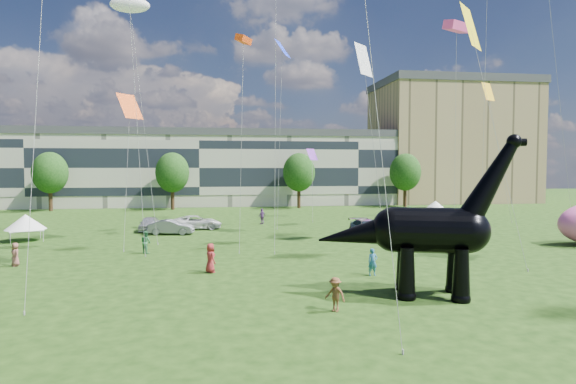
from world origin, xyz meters
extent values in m
plane|color=#16330C|center=(0.00, 0.00, 0.00)|extent=(220.00, 220.00, 0.00)
cube|color=beige|center=(-8.00, 62.00, 6.00)|extent=(78.00, 11.00, 12.00)
cube|color=tan|center=(40.00, 65.00, 11.00)|extent=(28.00, 18.00, 22.00)
cylinder|color=#382314|center=(-30.00, 53.00, 1.60)|extent=(0.56, 0.56, 3.20)
ellipsoid|color=#14380F|center=(-30.00, 53.00, 6.32)|extent=(5.20, 5.20, 6.24)
cylinder|color=#382314|center=(-12.00, 53.00, 1.60)|extent=(0.56, 0.56, 3.20)
ellipsoid|color=#14380F|center=(-12.00, 53.00, 6.32)|extent=(5.20, 5.20, 6.24)
cylinder|color=#382314|center=(8.00, 53.00, 1.60)|extent=(0.56, 0.56, 3.20)
ellipsoid|color=#14380F|center=(8.00, 53.00, 6.32)|extent=(5.20, 5.20, 6.24)
cylinder|color=#382314|center=(26.00, 53.00, 1.60)|extent=(0.56, 0.56, 3.20)
ellipsoid|color=#14380F|center=(26.00, 53.00, 6.32)|extent=(5.20, 5.20, 6.24)
cone|color=black|center=(4.60, -0.82, 1.31)|extent=(1.14, 1.14, 2.62)
sphere|color=black|center=(4.60, -0.82, 0.16)|extent=(0.96, 0.96, 0.96)
cone|color=black|center=(5.19, 1.01, 1.31)|extent=(1.14, 1.14, 2.62)
sphere|color=black|center=(5.19, 1.01, 0.16)|extent=(0.96, 0.96, 0.96)
cone|color=black|center=(7.10, -1.62, 1.31)|extent=(1.14, 1.14, 2.62)
sphere|color=black|center=(7.10, -1.62, 0.16)|extent=(0.96, 0.96, 0.96)
cone|color=black|center=(7.68, 0.21, 1.31)|extent=(1.14, 1.14, 2.62)
sphere|color=black|center=(7.68, 0.21, 0.16)|extent=(0.96, 0.96, 0.96)
cylinder|color=black|center=(6.06, -0.28, 3.41)|extent=(4.21, 3.36, 2.36)
sphere|color=black|center=(4.31, 0.28, 3.41)|extent=(2.36, 2.36, 2.36)
sphere|color=black|center=(7.81, -0.84, 3.41)|extent=(2.27, 2.27, 2.27)
cone|color=black|center=(8.82, -1.16, 5.93)|extent=(3.53, 2.25, 4.62)
sphere|color=black|center=(9.84, -1.49, 7.94)|extent=(0.73, 0.73, 0.73)
cylinder|color=black|center=(10.09, -1.57, 7.90)|extent=(0.70, 0.55, 0.38)
cone|color=black|center=(2.60, 0.83, 3.11)|extent=(4.96, 3.15, 2.56)
imported|color=silver|center=(-12.01, 27.69, 0.75)|extent=(1.90, 4.45, 1.50)
imported|color=slate|center=(-9.49, 24.65, 0.73)|extent=(4.56, 2.08, 1.45)
imported|color=silver|center=(-7.19, 28.35, 0.74)|extent=(5.55, 2.96, 1.49)
imported|color=#595960|center=(9.18, 20.26, 0.81)|extent=(2.60, 5.73, 1.63)
cube|color=white|center=(14.49, 24.15, 1.03)|extent=(3.70, 3.70, 0.11)
cone|color=white|center=(14.49, 24.15, 1.78)|extent=(4.69, 4.69, 1.41)
cylinder|color=#999999|center=(13.80, 22.43, 0.52)|extent=(0.06, 0.06, 1.03)
cylinder|color=#999999|center=(16.22, 23.46, 0.52)|extent=(0.06, 0.06, 1.03)
cylinder|color=#999999|center=(12.76, 24.85, 0.52)|extent=(0.06, 0.06, 1.03)
cylinder|color=#999999|center=(15.18, 25.88, 0.52)|extent=(0.06, 0.06, 1.03)
cube|color=white|center=(21.83, 32.67, 1.02)|extent=(3.02, 3.02, 0.11)
cone|color=white|center=(21.83, 32.67, 1.76)|extent=(3.83, 3.83, 1.39)
cylinder|color=#999999|center=(20.66, 31.26, 0.51)|extent=(0.06, 0.06, 1.02)
cylinder|color=#999999|center=(23.24, 31.50, 0.51)|extent=(0.06, 0.06, 1.02)
cylinder|color=#999999|center=(20.42, 33.84, 0.51)|extent=(0.06, 0.06, 1.02)
cylinder|color=#999999|center=(23.00, 34.08, 0.51)|extent=(0.06, 0.06, 1.02)
cube|color=white|center=(-22.05, 22.28, 1.00)|extent=(3.61, 3.61, 0.11)
cone|color=white|center=(-22.05, 22.28, 1.73)|extent=(4.57, 4.57, 1.36)
cylinder|color=#999999|center=(-22.69, 20.60, 0.50)|extent=(0.05, 0.05, 1.00)
cylinder|color=#999999|center=(-20.36, 21.64, 0.50)|extent=(0.05, 0.05, 1.00)
cylinder|color=#999999|center=(-23.73, 22.92, 0.50)|extent=(0.05, 0.05, 1.00)
cylinder|color=#999999|center=(-21.40, 23.96, 0.50)|extent=(0.05, 0.05, 1.00)
imported|color=#286895|center=(4.56, 4.51, 0.84)|extent=(0.65, 0.45, 1.68)
imported|color=brown|center=(-18.33, 10.56, 0.80)|extent=(0.89, 0.93, 1.60)
imported|color=olive|center=(12.08, 13.73, 0.89)|extent=(0.91, 1.27, 1.78)
imported|color=#5B3271|center=(0.17, 31.94, 0.92)|extent=(1.10, 1.05, 1.83)
imported|color=#2F7742|center=(-10.39, 14.30, 0.87)|extent=(1.07, 1.06, 1.75)
imported|color=brown|center=(0.53, -2.33, 0.80)|extent=(1.15, 1.14, 1.59)
imported|color=black|center=(14.78, 17.47, 0.81)|extent=(0.95, 1.58, 1.62)
imported|color=maroon|center=(-5.32, 6.76, 0.93)|extent=(0.94, 1.08, 1.86)
imported|color=#2C706E|center=(19.56, 35.16, 0.78)|extent=(0.45, 0.62, 1.56)
cube|color=#CF3D0D|center=(-2.63, 17.49, 17.39)|extent=(1.58, 1.90, 0.70)
plane|color=#DC440B|center=(-12.20, 18.85, 11.81)|extent=(2.66, 2.71, 2.18)
plane|color=yellow|center=(27.88, 31.52, 15.86)|extent=(2.45, 1.69, 2.24)
plane|color=silver|center=(8.21, 18.74, 16.31)|extent=(2.67, 2.61, 2.92)
cube|color=#D53B7F|center=(18.11, 20.78, 20.24)|extent=(3.03, 2.45, 1.07)
plane|color=#6416A0|center=(7.03, 36.85, 8.26)|extent=(1.95, 1.57, 1.46)
plane|color=yellow|center=(14.68, 11.83, 17.53)|extent=(3.23, 3.20, 3.43)
ellipsoid|color=silver|center=(-12.36, 20.61, 20.82)|extent=(2.83, 3.76, 1.34)
plane|color=#1631E9|center=(2.48, 31.28, 20.14)|extent=(2.36, 2.79, 2.00)
camera|label=1|loc=(-4.71, -23.68, 6.68)|focal=30.00mm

